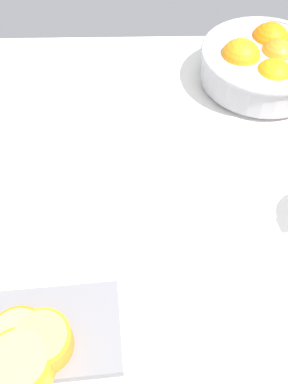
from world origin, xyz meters
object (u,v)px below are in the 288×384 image
(orange_half_2, at_px, (43,341))
(orange_half_0, at_px, (20,364))
(cutting_board, at_px, (34,334))
(juice_glass, at_px, (3,148))
(fruit_bowl, at_px, (263,64))
(orange_half_1, at_px, (20,339))

(orange_half_2, bearing_deg, orange_half_0, -129.55)
(cutting_board, relative_size, orange_half_2, 3.04)
(juice_glass, distance_m, orange_half_0, 0.40)
(fruit_bowl, distance_m, cutting_board, 0.71)
(fruit_bowl, xyz_separation_m, juice_glass, (-0.52, -0.23, -0.01))
(orange_half_0, bearing_deg, orange_half_1, 100.09)
(juice_glass, distance_m, orange_half_1, 0.37)
(juice_glass, relative_size, orange_half_0, 0.98)
(cutting_board, height_order, orange_half_2, orange_half_2)
(cutting_board, bearing_deg, juice_glass, 105.92)
(juice_glass, height_order, cutting_board, juice_glass)
(fruit_bowl, height_order, orange_half_1, fruit_bowl)
(orange_half_2, bearing_deg, cutting_board, 132.87)
(fruit_bowl, height_order, orange_half_2, fruit_bowl)
(orange_half_0, relative_size, orange_half_1, 1.10)
(fruit_bowl, height_order, juice_glass, fruit_bowl)
(orange_half_0, height_order, orange_half_2, orange_half_0)
(fruit_bowl, xyz_separation_m, orange_half_2, (-0.41, -0.59, -0.01))
(fruit_bowl, distance_m, juice_glass, 0.57)
(juice_glass, bearing_deg, fruit_bowl, 23.56)
(orange_half_0, relative_size, orange_half_2, 1.09)
(fruit_bowl, bearing_deg, juice_glass, -156.44)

